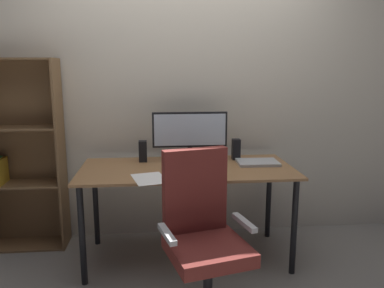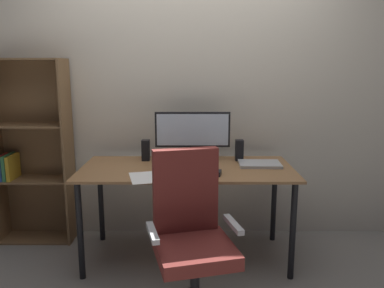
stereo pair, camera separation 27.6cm
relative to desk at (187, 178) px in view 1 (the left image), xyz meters
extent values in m
plane|color=gray|center=(0.00, 0.00, -0.66)|extent=(12.00, 12.00, 0.00)
cube|color=beige|center=(0.00, 0.54, 0.64)|extent=(6.40, 0.10, 2.60)
cube|color=olive|center=(0.00, 0.00, 0.07)|extent=(1.61, 0.75, 0.02)
cylinder|color=black|center=(-0.75, -0.31, -0.30)|extent=(0.04, 0.04, 0.72)
cylinder|color=black|center=(0.75, -0.31, -0.30)|extent=(0.04, 0.04, 0.72)
cylinder|color=black|center=(-0.75, 0.31, -0.30)|extent=(0.04, 0.04, 0.72)
cylinder|color=black|center=(0.75, 0.31, -0.30)|extent=(0.04, 0.04, 0.72)
cylinder|color=black|center=(0.04, 0.23, 0.09)|extent=(0.20, 0.20, 0.01)
cylinder|color=black|center=(0.04, 0.23, 0.14)|extent=(0.04, 0.04, 0.10)
cube|color=black|center=(0.04, 0.23, 0.33)|extent=(0.61, 0.03, 0.28)
cube|color=silver|center=(0.04, 0.22, 0.33)|extent=(0.58, 0.01, 0.25)
cube|color=black|center=(0.01, -0.22, 0.09)|extent=(0.29, 0.12, 0.02)
cube|color=black|center=(0.22, -0.22, 0.10)|extent=(0.07, 0.10, 0.03)
cylinder|color=black|center=(0.14, 0.02, 0.13)|extent=(0.09, 0.09, 0.09)
cube|color=black|center=(0.19, 0.02, 0.13)|extent=(0.02, 0.01, 0.05)
cube|color=#B7BABC|center=(0.57, 0.06, 0.09)|extent=(0.33, 0.24, 0.02)
cube|color=black|center=(-0.34, 0.22, 0.16)|extent=(0.06, 0.07, 0.17)
cube|color=black|center=(0.43, 0.22, 0.16)|extent=(0.06, 0.07, 0.17)
cube|color=white|center=(-0.28, -0.27, 0.08)|extent=(0.28, 0.34, 0.00)
cylinder|color=black|center=(0.06, -0.78, -0.44)|extent=(0.06, 0.06, 0.38)
cube|color=maroon|center=(0.06, -0.78, -0.21)|extent=(0.53, 0.53, 0.08)
cube|color=maroon|center=(0.00, -0.58, 0.09)|extent=(0.40, 0.17, 0.52)
cube|color=#B7BABC|center=(-0.18, -0.82, -0.08)|extent=(0.10, 0.26, 0.03)
cube|color=#B7BABC|center=(0.28, -0.71, -0.08)|extent=(0.10, 0.26, 0.03)
cube|color=brown|center=(-1.01, 0.33, 0.12)|extent=(0.02, 0.28, 1.56)
cube|color=brown|center=(-1.32, 0.47, 0.12)|extent=(0.64, 0.01, 1.56)
cube|color=brown|center=(-1.32, 0.33, -0.65)|extent=(0.60, 0.26, 0.02)
cube|color=brown|center=(-1.32, 0.33, -0.11)|extent=(0.60, 0.26, 0.02)
cube|color=brown|center=(-1.32, 0.33, 0.35)|extent=(0.60, 0.26, 0.02)
cube|color=brown|center=(-1.32, 0.33, 0.89)|extent=(0.60, 0.26, 0.02)
cube|color=gold|center=(-1.48, 0.32, 0.00)|extent=(0.03, 0.22, 0.21)
camera|label=1|loc=(-0.24, -2.82, 0.83)|focal=35.87mm
camera|label=2|loc=(0.04, -2.83, 0.83)|focal=35.87mm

